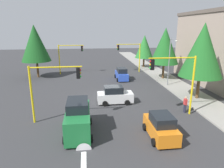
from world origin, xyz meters
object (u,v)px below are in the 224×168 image
car_white (115,95)px  pedestrian_crossing (185,104)px  traffic_signal_near_right (53,82)px  tree_roadside_far (144,47)px  tree_roadside_mid (165,46)px  delivery_van_green (78,119)px  tree_roadside_near (202,50)px  street_lamp_curbside (171,57)px  traffic_signal_far_right (69,53)px  tree_opposite_side (35,43)px  car_blue (122,74)px  traffic_signal_far_left (130,52)px  traffic_signal_near_left (176,74)px  car_orange (161,127)px

car_white → pedestrian_crossing: bearing=61.9°
traffic_signal_near_right → tree_roadside_far: tree_roadside_far is taller
tree_roadside_mid → delivery_van_green: (16.47, -13.44, -4.22)m
tree_roadside_near → tree_roadside_far: (-20.00, -1.00, -1.39)m
street_lamp_curbside → car_white: bearing=-57.3°
traffic_signal_far_right → street_lamp_curbside: street_lamp_curbside is taller
tree_opposite_side → car_blue: size_ratio=2.15×
traffic_signal_far_left → traffic_signal_near_left: bearing=0.2°
traffic_signal_far_left → tree_roadside_mid: size_ratio=0.65×
traffic_signal_far_left → tree_roadside_near: size_ratio=0.61×
tree_roadside_far → tree_roadside_mid: 10.06m
tree_roadside_far → car_white: size_ratio=1.71×
car_blue → car_orange: bearing=-0.3°
car_orange → pedestrian_crossing: size_ratio=2.27×
tree_roadside_mid → pedestrian_crossing: 14.61m
tree_opposite_side → pedestrian_crossing: tree_opposite_side is taller
tree_roadside_far → car_white: 22.24m
street_lamp_curbside → pedestrian_crossing: bearing=-12.4°
tree_opposite_side → car_orange: bearing=32.5°
car_blue → car_orange: same height
traffic_signal_near_right → car_white: 7.82m
tree_roadside_near → tree_roadside_far: size_ratio=1.30×
traffic_signal_far_right → pedestrian_crossing: traffic_signal_far_right is taller
traffic_signal_far_right → traffic_signal_near_left: size_ratio=0.92×
car_white → car_orange: bearing=17.7°
car_white → traffic_signal_far_left: bearing=162.0°
traffic_signal_far_right → delivery_van_green: bearing=5.6°
traffic_signal_near_left → tree_opposite_side: size_ratio=0.66×
traffic_signal_near_left → car_blue: (-14.53, -2.63, -3.22)m
tree_opposite_side → car_orange: (21.95, 14.00, -4.93)m
tree_opposite_side → car_blue: bearing=76.2°
traffic_signal_far_right → delivery_van_green: (22.47, 2.21, -2.54)m
traffic_signal_far_left → street_lamp_curbside: street_lamp_curbside is taller
car_blue → car_orange: 18.48m
tree_roadside_far → car_blue: (9.47, -6.41, -3.60)m
traffic_signal_near_left → delivery_van_green: bearing=-74.9°
car_blue → car_white: same height
street_lamp_curbside → tree_roadside_far: size_ratio=1.02×
traffic_signal_near_right → car_white: size_ratio=1.30×
traffic_signal_near_right → traffic_signal_near_left: traffic_signal_near_left is taller
traffic_signal_far_right → delivery_van_green: traffic_signal_far_right is taller
traffic_signal_far_left → traffic_signal_far_right: (0.00, -11.31, -0.06)m
tree_roadside_mid → tree_opposite_side: 21.38m
traffic_signal_near_right → traffic_signal_far_left: bearing=150.6°
traffic_signal_near_right → tree_roadside_mid: size_ratio=0.62×
tree_roadside_mid → delivery_van_green: bearing=-39.2°
traffic_signal_far_left → tree_roadside_far: bearing=136.2°
tree_roadside_near → tree_opposite_side: size_ratio=1.01×
traffic_signal_far_left → traffic_signal_near_left: (20.00, 0.06, 0.24)m
traffic_signal_near_left → tree_opposite_side: (-18.00, -16.72, 1.71)m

